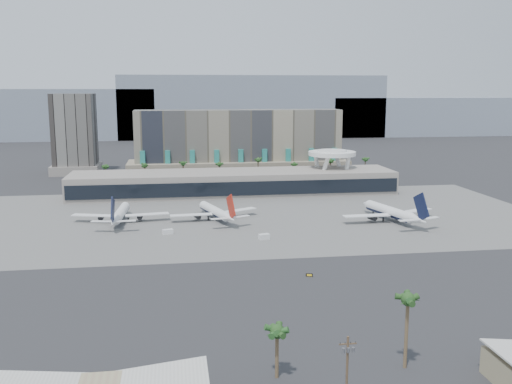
{
  "coord_description": "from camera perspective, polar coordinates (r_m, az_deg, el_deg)",
  "views": [
    {
      "loc": [
        -31.67,
        -186.7,
        54.86
      ],
      "look_at": [
        1.54,
        40.0,
        13.42
      ],
      "focal_mm": 40.0,
      "sensor_mm": 36.0,
      "label": 1
    }
  ],
  "objects": [
    {
      "name": "near_palm_b",
      "position": [
        117.7,
        14.93,
        -11.02
      ],
      "size": [
        6.0,
        6.0,
        15.79
      ],
      "color": "brown",
      "rests_on": "ground"
    },
    {
      "name": "utility_pole",
      "position": [
        106.62,
        9.13,
        -16.47
      ],
      "size": [
        3.2,
        0.85,
        12.0
      ],
      "color": "#4C3826",
      "rests_on": "ground"
    },
    {
      "name": "terminal",
      "position": [
        302.12,
        -2.21,
        1.04
      ],
      "size": [
        170.0,
        32.5,
        14.5
      ],
      "color": "gray",
      "rests_on": "ground"
    },
    {
      "name": "airliner_centre",
      "position": [
        243.16,
        -4.06,
        -1.96
      ],
      "size": [
        38.03,
        39.39,
        14.0
      ],
      "rotation": [
        0.0,
        0.0,
        0.3
      ],
      "color": "white",
      "rests_on": "ground"
    },
    {
      "name": "service_vehicle_a",
      "position": [
        221.61,
        -8.81,
        -3.95
      ],
      "size": [
        4.31,
        3.01,
        1.91
      ],
      "primitive_type": "cube",
      "rotation": [
        0.0,
        0.0,
        0.31
      ],
      "color": "silver",
      "rests_on": "ground"
    },
    {
      "name": "apron_pad",
      "position": [
        249.86,
        -0.85,
        -2.43
      ],
      "size": [
        260.0,
        130.0,
        0.06
      ],
      "primitive_type": "cube",
      "color": "#5B5B59",
      "rests_on": "ground"
    },
    {
      "name": "hotel",
      "position": [
        365.5,
        -1.75,
        4.27
      ],
      "size": [
        140.0,
        30.0,
        42.0
      ],
      "color": "gray",
      "rests_on": "ground"
    },
    {
      "name": "office_tower",
      "position": [
        393.15,
        -17.65,
        5.12
      ],
      "size": [
        30.0,
        30.0,
        52.0
      ],
      "color": "black",
      "rests_on": "ground"
    },
    {
      "name": "palm_row",
      "position": [
        336.88,
        -1.67,
        2.68
      ],
      "size": [
        157.8,
        2.8,
        13.1
      ],
      "color": "brown",
      "rests_on": "ground"
    },
    {
      "name": "mountain_ridge",
      "position": [
        659.87,
        -3.18,
        8.07
      ],
      "size": [
        680.0,
        60.0,
        70.0
      ],
      "color": "gray",
      "rests_on": "ground"
    },
    {
      "name": "service_vehicle_b",
      "position": [
        211.54,
        0.82,
        -4.49
      ],
      "size": [
        4.38,
        3.13,
        2.04
      ],
      "primitive_type": "cube",
      "rotation": [
        0.0,
        0.0,
        0.24
      ],
      "color": "silver",
      "rests_on": "ground"
    },
    {
      "name": "saucer_structure",
      "position": [
        316.96,
        7.61,
        3.57
      ],
      "size": [
        26.0,
        26.0,
        21.89
      ],
      "color": "white",
      "rests_on": "ground"
    },
    {
      "name": "near_palm_a",
      "position": [
        112.19,
        2.11,
        -14.42
      ],
      "size": [
        6.0,
        6.0,
        10.86
      ],
      "color": "brown",
      "rests_on": "ground"
    },
    {
      "name": "ground",
      "position": [
        197.15,
        1.25,
        -5.91
      ],
      "size": [
        900.0,
        900.0,
        0.0
      ],
      "primitive_type": "plane",
      "color": "#232326",
      "rests_on": "ground"
    },
    {
      "name": "airliner_left",
      "position": [
        244.35,
        -13.44,
        -2.13
      ],
      "size": [
        40.5,
        41.78,
        14.41
      ],
      "rotation": [
        0.0,
        0.0,
        -0.06
      ],
      "color": "white",
      "rests_on": "ground"
    },
    {
      "name": "airliner_right",
      "position": [
        246.27,
        13.41,
        -1.97
      ],
      "size": [
        42.68,
        44.31,
        15.58
      ],
      "rotation": [
        0.0,
        0.0,
        0.25
      ],
      "color": "white",
      "rests_on": "ground"
    },
    {
      "name": "taxiway_sign",
      "position": [
        171.7,
        5.35,
        -8.26
      ],
      "size": [
        2.05,
        0.83,
        0.93
      ],
      "rotation": [
        0.0,
        0.0,
        -0.28
      ],
      "color": "black",
      "rests_on": "ground"
    }
  ]
}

